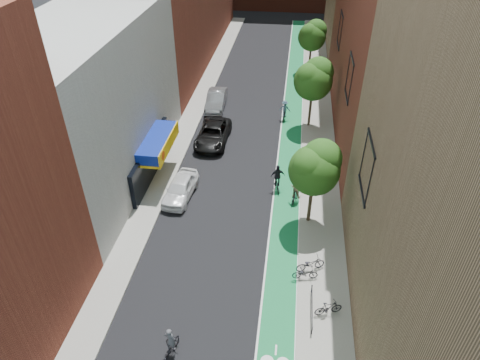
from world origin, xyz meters
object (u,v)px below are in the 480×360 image
(parked_car_black, at_px, (213,134))
(cyclist_lead, at_px, (171,347))
(parked_car_silver, at_px, (216,100))
(cyclist_lane_near, at_px, (296,191))
(cyclist_lane_far, at_px, (285,111))
(cyclist_lane_mid, at_px, (277,180))
(parked_car_white, at_px, (180,188))

(parked_car_black, relative_size, cyclist_lead, 2.99)
(parked_car_silver, distance_m, cyclist_lane_near, 16.93)
(cyclist_lane_near, relative_size, cyclist_lane_far, 1.05)
(parked_car_black, bearing_deg, parked_car_silver, 98.69)
(cyclist_lead, distance_m, cyclist_lane_mid, 15.34)
(cyclist_lead, height_order, cyclist_lane_mid, cyclist_lane_mid)
(parked_car_white, xyz_separation_m, cyclist_lane_mid, (7.16, 1.83, 0.10))
(cyclist_lead, bearing_deg, cyclist_lane_mid, -96.20)
(cyclist_lane_mid, distance_m, cyclist_lane_far, 11.66)
(parked_car_white, distance_m, cyclist_lane_far, 15.27)
(parked_car_silver, bearing_deg, cyclist_lane_mid, -64.03)
(parked_car_white, height_order, cyclist_lane_near, cyclist_lane_near)
(parked_car_white, bearing_deg, cyclist_lane_far, 66.89)
(parked_car_white, distance_m, cyclist_lead, 13.12)
(cyclist_lead, bearing_deg, cyclist_lane_far, -88.90)
(parked_car_white, bearing_deg, parked_car_black, 88.21)
(cyclist_lane_far, bearing_deg, parked_car_black, 44.69)
(parked_car_silver, bearing_deg, cyclist_lane_near, -61.69)
(parked_car_silver, distance_m, cyclist_lane_mid, 15.20)
(cyclist_lane_mid, bearing_deg, cyclist_lead, 58.64)
(parked_car_black, height_order, parked_car_silver, parked_car_silver)
(cyclist_lane_mid, bearing_deg, parked_car_black, -60.41)
(parked_car_black, distance_m, cyclist_lane_far, 8.12)
(parked_car_silver, distance_m, cyclist_lane_far, 7.35)
(cyclist_lead, height_order, cyclist_lane_near, cyclist_lane_near)
(cyclist_lane_near, height_order, cyclist_lane_far, cyclist_lane_near)
(cyclist_lead, distance_m, cyclist_lane_near, 14.71)
(parked_car_black, xyz_separation_m, cyclist_lane_mid, (6.20, -6.42, 0.08))
(parked_car_black, bearing_deg, cyclist_lane_near, -43.92)
(parked_car_silver, height_order, cyclist_lane_far, cyclist_lane_far)
(parked_car_silver, bearing_deg, cyclist_lead, -86.61)
(parked_car_silver, relative_size, cyclist_lane_near, 2.43)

